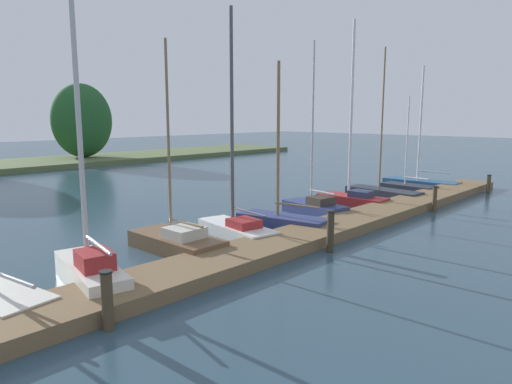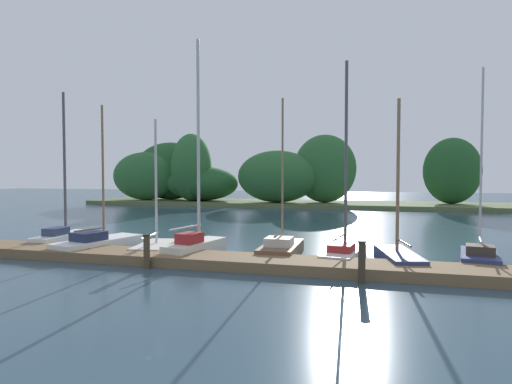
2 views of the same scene
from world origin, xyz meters
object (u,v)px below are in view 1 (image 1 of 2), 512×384
object	(u,v)px
sailboat_8	(351,194)
mooring_piling_4	(489,184)
sailboat_6	(280,219)
mooring_piling_3	(435,199)
sailboat_7	(313,206)
sailboat_9	(381,191)
sailboat_4	(175,240)
sailboat_11	(419,181)
sailboat_5	(235,224)
sailboat_10	(406,187)
mooring_piling_2	(330,231)
sailboat_3	(89,264)
mooring_piling_1	(107,300)

from	to	relation	value
sailboat_8	mooring_piling_4	xyz separation A→B (m)	(7.55, -3.47, 0.01)
sailboat_6	mooring_piling_3	size ratio (longest dim) A/B	5.41
sailboat_6	sailboat_7	size ratio (longest dim) A/B	0.85
sailboat_6	sailboat_9	distance (m)	8.26
sailboat_4	mooring_piling_3	world-z (taller)	sailboat_4
mooring_piling_3	mooring_piling_4	distance (m)	6.39
sailboat_6	sailboat_11	xyz separation A→B (m)	(12.89, 0.62, -0.04)
sailboat_4	mooring_piling_4	distance (m)	17.65
sailboat_5	sailboat_6	distance (m)	1.89
sailboat_10	mooring_piling_2	world-z (taller)	sailboat_10
sailboat_11	sailboat_8	bearing A→B (deg)	89.25
sailboat_10	sailboat_3	bearing A→B (deg)	96.04
mooring_piling_4	sailboat_6	bearing A→B (deg)	167.12
sailboat_5	mooring_piling_3	world-z (taller)	sailboat_5
sailboat_3	mooring_piling_2	bearing A→B (deg)	-100.36
sailboat_7	mooring_piling_4	world-z (taller)	sailboat_7
sailboat_3	mooring_piling_1	size ratio (longest dim) A/B	7.21
sailboat_6	mooring_piling_1	distance (m)	8.66
sailboat_4	sailboat_10	size ratio (longest dim) A/B	1.22
mooring_piling_2	sailboat_4	bearing A→B (deg)	131.90
sailboat_6	mooring_piling_4	bearing A→B (deg)	-114.07
sailboat_10	mooring_piling_4	distance (m)	4.12
sailboat_3	sailboat_9	distance (m)	15.65
sailboat_11	mooring_piling_4	bearing A→B (deg)	-178.93
mooring_piling_3	mooring_piling_1	bearing A→B (deg)	179.93
sailboat_10	sailboat_4	bearing A→B (deg)	92.96
sailboat_6	mooring_piling_3	xyz separation A→B (m)	(6.68, -2.80, 0.19)
sailboat_9	mooring_piling_3	distance (m)	3.65
sailboat_11	sailboat_6	bearing A→B (deg)	90.92
sailboat_4	sailboat_10	bearing A→B (deg)	-90.99
mooring_piling_2	mooring_piling_3	world-z (taller)	mooring_piling_2
sailboat_5	sailboat_6	world-z (taller)	sailboat_5
sailboat_3	sailboat_6	world-z (taller)	sailboat_3
sailboat_3	sailboat_10	bearing A→B (deg)	-76.02
sailboat_5	sailboat_9	xyz separation A→B (m)	(10.09, 0.14, -0.13)
sailboat_3	mooring_piling_4	distance (m)	20.60
sailboat_6	mooring_piling_4	distance (m)	13.41
sailboat_4	sailboat_7	world-z (taller)	sailboat_7
sailboat_6	sailboat_10	size ratio (longest dim) A/B	1.16
sailboat_7	mooring_piling_3	xyz separation A→B (m)	(3.97, -3.33, 0.19)
sailboat_8	mooring_piling_2	distance (m)	7.51
sailboat_8	sailboat_10	distance (m)	5.13
sailboat_6	mooring_piling_3	bearing A→B (deg)	-123.91
mooring_piling_3	sailboat_6	bearing A→B (deg)	157.28
sailboat_9	mooring_piling_2	xyz separation A→B (m)	(-9.41, -3.44, 0.33)
mooring_piling_2	mooring_piling_4	xyz separation A→B (m)	(14.24, -0.04, -0.13)
sailboat_9	sailboat_11	world-z (taller)	sailboat_9
sailboat_8	sailboat_11	xyz separation A→B (m)	(7.37, 0.14, -0.17)
sailboat_3	sailboat_5	bearing A→B (deg)	-70.08
sailboat_11	sailboat_9	bearing A→B (deg)	89.70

